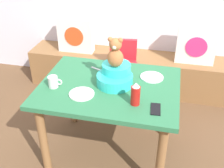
{
  "coord_description": "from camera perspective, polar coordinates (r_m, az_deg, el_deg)",
  "views": [
    {
      "loc": [
        0.45,
        -1.88,
        1.93
      ],
      "look_at": [
        0.0,
        0.1,
        0.69
      ],
      "focal_mm": 43.81,
      "sensor_mm": 36.0,
      "label": 1
    }
  ],
  "objects": [
    {
      "name": "dining_table",
      "position": [
        2.33,
        -0.54,
        -2.58
      ],
      "size": [
        1.15,
        0.88,
        0.74
      ],
      "color": "#2D7247",
      "rests_on": "ground_plane"
    },
    {
      "name": "ground_plane",
      "position": [
        2.73,
        -0.48,
        -13.54
      ],
      "size": [
        8.0,
        8.0,
        0.0
      ],
      "primitive_type": "plane",
      "color": "brown"
    },
    {
      "name": "pillow_floral_right",
      "position": [
        3.31,
        17.14,
        7.82
      ],
      "size": [
        0.44,
        0.15,
        0.44
      ],
      "color": "white",
      "rests_on": "window_bench"
    },
    {
      "name": "cell_phone",
      "position": [
        2.01,
        9.09,
        -5.19
      ],
      "size": [
        0.08,
        0.15,
        0.01
      ],
      "primitive_type": "cube",
      "rotation": [
        0.0,
        0.0,
        0.07
      ],
      "color": "black",
      "rests_on": "dining_table"
    },
    {
      "name": "dinner_plate_near",
      "position": [
        2.16,
        -6.35,
        -2.08
      ],
      "size": [
        0.2,
        0.2,
        0.01
      ],
      "primitive_type": "cylinder",
      "color": "white",
      "rests_on": "dining_table"
    },
    {
      "name": "table_fork",
      "position": [
        2.5,
        -2.83,
        3.01
      ],
      "size": [
        0.16,
        0.09,
        0.01
      ],
      "primitive_type": "cube",
      "rotation": [
        0.0,
        0.0,
        1.14
      ],
      "color": "silver",
      "rests_on": "dining_table"
    },
    {
      "name": "ketchup_bottle",
      "position": [
        2.0,
        4.93,
        -2.13
      ],
      "size": [
        0.07,
        0.07,
        0.18
      ],
      "color": "red",
      "rests_on": "dining_table"
    },
    {
      "name": "window_bench",
      "position": [
        3.54,
        3.92,
        2.65
      ],
      "size": [
        2.6,
        0.44,
        0.46
      ],
      "primitive_type": "cube",
      "color": "olive",
      "rests_on": "ground_plane"
    },
    {
      "name": "coffee_mug",
      "position": [
        2.27,
        -12.13,
        0.45
      ],
      "size": [
        0.12,
        0.08,
        0.09
      ],
      "color": "silver",
      "rests_on": "dining_table"
    },
    {
      "name": "dinner_plate_far",
      "position": [
        2.39,
        8.31,
        1.43
      ],
      "size": [
        0.2,
        0.2,
        0.01
      ],
      "primitive_type": "cylinder",
      "color": "white",
      "rests_on": "dining_table"
    },
    {
      "name": "pillow_floral_left",
      "position": [
        3.49,
        -7.56,
        10.2
      ],
      "size": [
        0.44,
        0.15,
        0.44
      ],
      "color": "white",
      "rests_on": "window_bench"
    },
    {
      "name": "infant_seat_teal",
      "position": [
        2.26,
        0.68,
        1.71
      ],
      "size": [
        0.3,
        0.33,
        0.16
      ],
      "color": "#2CCAC0",
      "rests_on": "dining_table"
    },
    {
      "name": "teddy_bear",
      "position": [
        2.16,
        0.72,
        6.46
      ],
      "size": [
        0.13,
        0.12,
        0.25
      ],
      "color": "#B16839",
      "rests_on": "infant_seat_teal"
    },
    {
      "name": "highchair",
      "position": [
        3.02,
        2.17,
        3.66
      ],
      "size": [
        0.36,
        0.48,
        0.79
      ],
      "color": "red",
      "rests_on": "ground_plane"
    }
  ]
}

